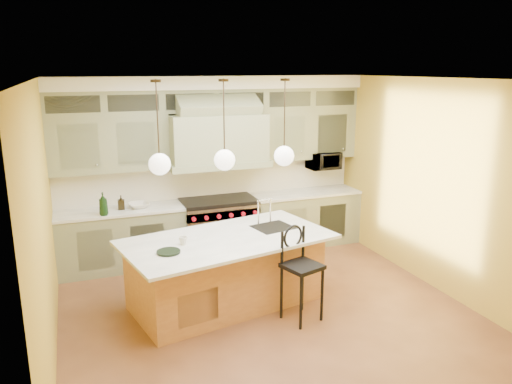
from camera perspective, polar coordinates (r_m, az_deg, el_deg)
name	(u,v)px	position (r m, az deg, el deg)	size (l,w,h in m)	color
floor	(267,312)	(6.52, 1.31, -13.60)	(5.00, 5.00, 0.00)	#58331E
ceiling	(269,79)	(5.78, 1.48, 12.78)	(5.00, 5.00, 0.00)	white
wall_back	(212,165)	(8.30, -5.08, 3.04)	(5.00, 5.00, 0.00)	gold
wall_front	(393,285)	(3.92, 15.41, -10.24)	(5.00, 5.00, 0.00)	gold
wall_left	(43,225)	(5.59, -23.15, -3.50)	(5.00, 5.00, 0.00)	gold
wall_right	(437,186)	(7.28, 19.97, 0.68)	(5.00, 5.00, 0.00)	gold
back_cabinetry	(216,170)	(8.05, -4.57, 2.57)	(5.00, 0.77, 2.90)	gray
range	(219,227)	(8.21, -4.26, -4.02)	(1.20, 0.74, 0.96)	silver
kitchen_island	(227,269)	(6.59, -3.36, -8.82)	(2.84, 1.87, 1.35)	#9F6238
counter_stool	(300,268)	(6.13, 5.10, -8.59)	(0.52, 0.52, 1.18)	black
microwave	(323,160)	(8.79, 7.72, 3.59)	(0.54, 0.37, 0.30)	black
oil_bottle_a	(103,204)	(7.54, -17.06, -1.32)	(0.13, 0.13, 0.34)	black
oil_bottle_b	(121,202)	(7.79, -15.16, -1.16)	(0.10, 0.10, 0.22)	black
fruit_bowl	(139,205)	(7.84, -13.24, -1.48)	(0.31, 0.31, 0.08)	silver
cup	(183,241)	(6.19, -8.33, -5.52)	(0.11, 0.11, 0.10)	silver
pendant_left	(160,162)	(5.98, -10.97, 3.41)	(0.26, 0.26, 1.11)	#2D2319
pendant_center	(225,158)	(6.16, -3.61, 3.95)	(0.26, 0.26, 1.11)	#2D2319
pendant_right	(284,154)	(6.44, 3.23, 4.39)	(0.26, 0.26, 1.11)	#2D2319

